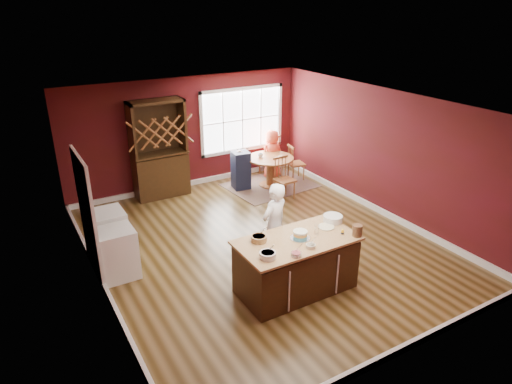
% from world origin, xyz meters
% --- Properties ---
extents(room_shell, '(7.00, 7.00, 7.00)m').
position_xyz_m(room_shell, '(0.00, 0.00, 1.35)').
color(room_shell, brown).
rests_on(room_shell, ground).
extents(window, '(2.36, 0.10, 1.66)m').
position_xyz_m(window, '(1.50, 3.47, 1.50)').
color(window, white).
rests_on(window, room_shell).
extents(doorway, '(0.08, 1.26, 2.13)m').
position_xyz_m(doorway, '(-2.97, 0.60, 1.02)').
color(doorway, white).
rests_on(doorway, room_shell).
extents(kitchen_island, '(1.91, 1.00, 0.92)m').
position_xyz_m(kitchen_island, '(-0.28, -1.56, 0.44)').
color(kitchen_island, black).
rests_on(kitchen_island, ground).
extents(dining_table, '(1.15, 1.15, 0.75)m').
position_xyz_m(dining_table, '(1.72, 2.43, 0.53)').
color(dining_table, olive).
rests_on(dining_table, ground).
extents(baker, '(0.65, 0.53, 1.55)m').
position_xyz_m(baker, '(-0.19, -0.76, 0.78)').
color(baker, white).
rests_on(baker, ground).
extents(layer_cake, '(0.32, 0.32, 0.13)m').
position_xyz_m(layer_cake, '(-0.22, -1.56, 0.98)').
color(layer_cake, white).
rests_on(layer_cake, kitchen_island).
extents(bowl_blue, '(0.24, 0.24, 0.09)m').
position_xyz_m(bowl_blue, '(-0.96, -1.79, 0.97)').
color(bowl_blue, white).
rests_on(bowl_blue, kitchen_island).
extents(bowl_yellow, '(0.25, 0.25, 0.09)m').
position_xyz_m(bowl_yellow, '(-0.82, -1.31, 0.97)').
color(bowl_yellow, brown).
rests_on(bowl_yellow, kitchen_island).
extents(bowl_pink, '(0.16, 0.16, 0.06)m').
position_xyz_m(bowl_pink, '(-0.58, -1.96, 0.95)').
color(bowl_pink, white).
rests_on(bowl_pink, kitchen_island).
extents(bowl_olive, '(0.15, 0.15, 0.06)m').
position_xyz_m(bowl_olive, '(-0.25, -1.87, 0.95)').
color(bowl_olive, beige).
rests_on(bowl_olive, kitchen_island).
extents(drinking_glass, '(0.08, 0.08, 0.16)m').
position_xyz_m(drinking_glass, '(0.09, -1.56, 1.00)').
color(drinking_glass, silver).
rests_on(drinking_glass, kitchen_island).
extents(dinner_plate, '(0.27, 0.27, 0.02)m').
position_xyz_m(dinner_plate, '(0.36, -1.47, 0.93)').
color(dinner_plate, '#FBEEA6').
rests_on(dinner_plate, kitchen_island).
extents(white_tub, '(0.32, 0.32, 0.11)m').
position_xyz_m(white_tub, '(0.59, -1.35, 0.98)').
color(white_tub, white).
rests_on(white_tub, kitchen_island).
extents(stoneware_crock, '(0.16, 0.16, 0.19)m').
position_xyz_m(stoneware_crock, '(0.60, -1.94, 1.01)').
color(stoneware_crock, brown).
rests_on(stoneware_crock, kitchen_island).
extents(toy_figurine, '(0.05, 0.05, 0.08)m').
position_xyz_m(toy_figurine, '(0.44, -1.78, 0.96)').
color(toy_figurine, yellow).
rests_on(toy_figurine, kitchen_island).
extents(rug, '(2.21, 1.78, 0.01)m').
position_xyz_m(rug, '(1.72, 2.43, 0.01)').
color(rug, brown).
rests_on(rug, ground).
extents(chair_east, '(0.44, 0.45, 0.94)m').
position_xyz_m(chair_east, '(2.54, 2.48, 0.47)').
color(chair_east, '#915E22').
rests_on(chair_east, ground).
extents(chair_south, '(0.45, 0.43, 1.01)m').
position_xyz_m(chair_south, '(1.59, 1.58, 0.51)').
color(chair_south, brown).
rests_on(chair_south, ground).
extents(chair_north, '(0.57, 0.56, 1.09)m').
position_xyz_m(chair_north, '(2.14, 3.18, 0.54)').
color(chair_north, brown).
rests_on(chair_north, ground).
extents(seated_woman, '(0.64, 0.42, 1.28)m').
position_xyz_m(seated_woman, '(2.07, 2.92, 0.64)').
color(seated_woman, '#F35437').
rests_on(seated_woman, ground).
extents(high_chair, '(0.45, 0.45, 0.99)m').
position_xyz_m(high_chair, '(1.01, 2.66, 0.49)').
color(high_chair, '#1D2545').
rests_on(high_chair, ground).
extents(toddler, '(0.18, 0.14, 0.26)m').
position_xyz_m(toddler, '(0.97, 2.78, 0.81)').
color(toddler, '#8CA5BF').
rests_on(toddler, high_chair).
extents(table_plate, '(0.18, 0.18, 0.01)m').
position_xyz_m(table_plate, '(1.96, 2.31, 0.76)').
color(table_plate, beige).
rests_on(table_plate, dining_table).
extents(table_cup, '(0.14, 0.14, 0.10)m').
position_xyz_m(table_cup, '(1.51, 2.56, 0.80)').
color(table_cup, silver).
rests_on(table_cup, dining_table).
extents(hutch, '(1.25, 0.52, 2.29)m').
position_xyz_m(hutch, '(-0.83, 3.22, 1.15)').
color(hutch, '#301E0D').
rests_on(hutch, ground).
extents(washer, '(0.60, 0.58, 0.87)m').
position_xyz_m(washer, '(-2.64, 0.28, 0.44)').
color(washer, white).
rests_on(washer, ground).
extents(dryer, '(0.64, 0.62, 0.93)m').
position_xyz_m(dryer, '(-2.64, 0.92, 0.46)').
color(dryer, white).
rests_on(dryer, ground).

